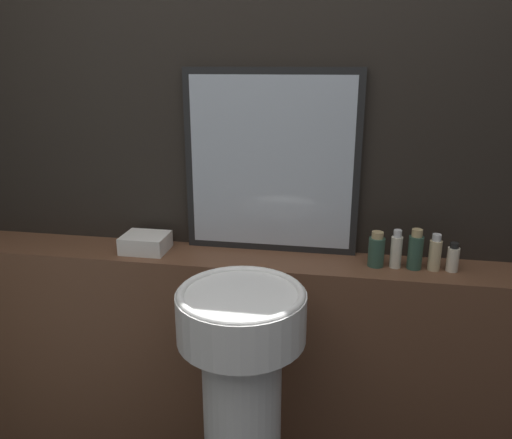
{
  "coord_description": "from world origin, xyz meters",
  "views": [
    {
      "loc": [
        0.31,
        -0.46,
        1.58
      ],
      "look_at": [
        0.03,
        1.09,
        1.08
      ],
      "focal_mm": 35.0,
      "sensor_mm": 36.0,
      "label": 1
    }
  ],
  "objects_px": {
    "pedestal_sink": "(242,400)",
    "shampoo_bottle": "(376,250)",
    "towel_stack": "(146,243)",
    "hand_soap_bottle": "(453,258)",
    "lotion_bottle": "(415,251)",
    "body_wash_bottle": "(435,254)",
    "conditioner_bottle": "(396,250)",
    "mirror": "(271,163)"
  },
  "relations": [
    {
      "from": "pedestal_sink",
      "to": "shampoo_bottle",
      "type": "bearing_deg",
      "value": 42.29
    },
    {
      "from": "towel_stack",
      "to": "pedestal_sink",
      "type": "bearing_deg",
      "value": -39.66
    },
    {
      "from": "shampoo_bottle",
      "to": "conditioner_bottle",
      "type": "height_order",
      "value": "conditioner_bottle"
    },
    {
      "from": "hand_soap_bottle",
      "to": "lotion_bottle",
      "type": "bearing_deg",
      "value": 180.0
    },
    {
      "from": "towel_stack",
      "to": "conditioner_bottle",
      "type": "height_order",
      "value": "conditioner_bottle"
    },
    {
      "from": "conditioner_bottle",
      "to": "hand_soap_bottle",
      "type": "bearing_deg",
      "value": 0.0
    },
    {
      "from": "lotion_bottle",
      "to": "body_wash_bottle",
      "type": "relative_size",
      "value": 1.11
    },
    {
      "from": "pedestal_sink",
      "to": "towel_stack",
      "type": "bearing_deg",
      "value": 140.34
    },
    {
      "from": "hand_soap_bottle",
      "to": "pedestal_sink",
      "type": "bearing_deg",
      "value": -150.83
    },
    {
      "from": "lotion_bottle",
      "to": "body_wash_bottle",
      "type": "height_order",
      "value": "lotion_bottle"
    },
    {
      "from": "mirror",
      "to": "hand_soap_bottle",
      "type": "relative_size",
      "value": 6.55
    },
    {
      "from": "pedestal_sink",
      "to": "mirror",
      "type": "xyz_separation_m",
      "value": [
        0.02,
        0.47,
        0.67
      ]
    },
    {
      "from": "towel_stack",
      "to": "body_wash_bottle",
      "type": "bearing_deg",
      "value": 0.0
    },
    {
      "from": "pedestal_sink",
      "to": "mirror",
      "type": "bearing_deg",
      "value": 87.75
    },
    {
      "from": "shampoo_bottle",
      "to": "hand_soap_bottle",
      "type": "bearing_deg",
      "value": 0.0
    },
    {
      "from": "conditioner_bottle",
      "to": "body_wash_bottle",
      "type": "distance_m",
      "value": 0.13
    },
    {
      "from": "mirror",
      "to": "hand_soap_bottle",
      "type": "bearing_deg",
      "value": -8.56
    },
    {
      "from": "lotion_bottle",
      "to": "mirror",
      "type": "bearing_deg",
      "value": 169.42
    },
    {
      "from": "shampoo_bottle",
      "to": "body_wash_bottle",
      "type": "bearing_deg",
      "value": 0.0
    },
    {
      "from": "towel_stack",
      "to": "shampoo_bottle",
      "type": "xyz_separation_m",
      "value": [
        0.85,
        0.0,
        0.03
      ]
    },
    {
      "from": "body_wash_bottle",
      "to": "hand_soap_bottle",
      "type": "xyz_separation_m",
      "value": [
        0.06,
        0.0,
        -0.01
      ]
    },
    {
      "from": "mirror",
      "to": "towel_stack",
      "type": "relative_size",
      "value": 4.02
    },
    {
      "from": "lotion_bottle",
      "to": "body_wash_bottle",
      "type": "xyz_separation_m",
      "value": [
        0.07,
        0.0,
        -0.01
      ]
    },
    {
      "from": "hand_soap_bottle",
      "to": "body_wash_bottle",
      "type": "bearing_deg",
      "value": 180.0
    },
    {
      "from": "lotion_bottle",
      "to": "hand_soap_bottle",
      "type": "xyz_separation_m",
      "value": [
        0.13,
        0.0,
        -0.02
      ]
    },
    {
      "from": "shampoo_bottle",
      "to": "conditioner_bottle",
      "type": "bearing_deg",
      "value": 0.0
    },
    {
      "from": "pedestal_sink",
      "to": "body_wash_bottle",
      "type": "xyz_separation_m",
      "value": [
        0.6,
        0.37,
        0.4
      ]
    },
    {
      "from": "pedestal_sink",
      "to": "shampoo_bottle",
      "type": "relative_size",
      "value": 7.46
    },
    {
      "from": "shampoo_bottle",
      "to": "lotion_bottle",
      "type": "height_order",
      "value": "lotion_bottle"
    },
    {
      "from": "pedestal_sink",
      "to": "lotion_bottle",
      "type": "bearing_deg",
      "value": 34.54
    },
    {
      "from": "pedestal_sink",
      "to": "body_wash_bottle",
      "type": "height_order",
      "value": "body_wash_bottle"
    },
    {
      "from": "body_wash_bottle",
      "to": "towel_stack",
      "type": "bearing_deg",
      "value": 180.0
    },
    {
      "from": "mirror",
      "to": "lotion_bottle",
      "type": "distance_m",
      "value": 0.59
    },
    {
      "from": "shampoo_bottle",
      "to": "body_wash_bottle",
      "type": "distance_m",
      "value": 0.2
    },
    {
      "from": "lotion_bottle",
      "to": "body_wash_bottle",
      "type": "distance_m",
      "value": 0.07
    },
    {
      "from": "pedestal_sink",
      "to": "hand_soap_bottle",
      "type": "height_order",
      "value": "hand_soap_bottle"
    },
    {
      "from": "shampoo_bottle",
      "to": "body_wash_bottle",
      "type": "xyz_separation_m",
      "value": [
        0.2,
        0.0,
        0.0
      ]
    },
    {
      "from": "towel_stack",
      "to": "hand_soap_bottle",
      "type": "bearing_deg",
      "value": 0.0
    },
    {
      "from": "lotion_bottle",
      "to": "conditioner_bottle",
      "type": "bearing_deg",
      "value": 180.0
    },
    {
      "from": "pedestal_sink",
      "to": "towel_stack",
      "type": "height_order",
      "value": "towel_stack"
    },
    {
      "from": "conditioner_bottle",
      "to": "lotion_bottle",
      "type": "distance_m",
      "value": 0.06
    },
    {
      "from": "conditioner_bottle",
      "to": "body_wash_bottle",
      "type": "bearing_deg",
      "value": 0.0
    }
  ]
}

